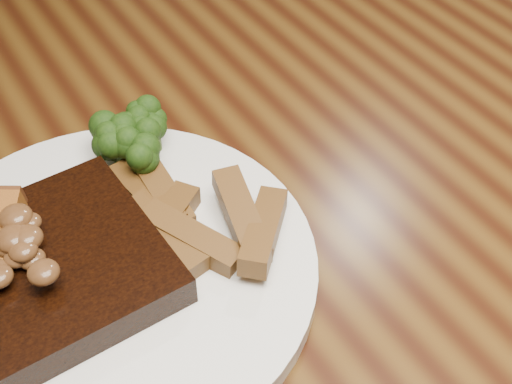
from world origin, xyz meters
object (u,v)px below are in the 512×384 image
dining_table (243,305)px  potato_wedges (199,216)px  steak (21,284)px  plate (110,272)px

dining_table → potato_wedges: bearing=153.6°
dining_table → steak: steak is taller
dining_table → plate: 0.14m
dining_table → steak: 0.20m
dining_table → plate: plate is taller
steak → potato_wedges: steak is taller
dining_table → plate: (-0.10, 0.01, 0.10)m
plate → potato_wedges: size_ratio=2.89×
potato_wedges → plate: bearing=179.9°
dining_table → steak: size_ratio=8.38×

